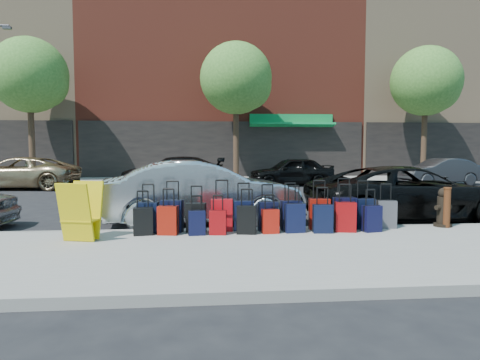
{
  "coord_description": "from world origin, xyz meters",
  "views": [
    {
      "loc": [
        -1.38,
        -13.33,
        1.81
      ],
      "look_at": [
        -0.29,
        -1.5,
        0.94
      ],
      "focal_mm": 32.0,
      "sensor_mm": 36.0,
      "label": 1
    }
  ],
  "objects": [
    {
      "name": "ground",
      "position": [
        0.0,
        0.0,
        0.0
      ],
      "size": [
        120.0,
        120.0,
        0.0
      ],
      "primitive_type": "plane",
      "color": "black",
      "rests_on": "ground"
    },
    {
      "name": "sidewalk_near",
      "position": [
        0.0,
        -6.5,
        0.07
      ],
      "size": [
        60.0,
        4.0,
        0.15
      ],
      "primitive_type": "cube",
      "color": "gray",
      "rests_on": "ground"
    },
    {
      "name": "sidewalk_far",
      "position": [
        0.0,
        10.0,
        0.07
      ],
      "size": [
        60.0,
        4.0,
        0.15
      ],
      "primitive_type": "cube",
      "color": "gray",
      "rests_on": "ground"
    },
    {
      "name": "curb_near",
      "position": [
        0.0,
        -4.48,
        0.07
      ],
      "size": [
        60.0,
        0.08,
        0.15
      ],
      "primitive_type": "cube",
      "color": "gray",
      "rests_on": "ground"
    },
    {
      "name": "curb_far",
      "position": [
        0.0,
        7.98,
        0.07
      ],
      "size": [
        60.0,
        0.08,
        0.15
      ],
      "primitive_type": "cube",
      "color": "gray",
      "rests_on": "ground"
    },
    {
      "name": "building_center",
      "position": [
        0.0,
        17.99,
        9.98
      ],
      "size": [
        17.0,
        12.85,
        20.0
      ],
      "color": "maroon",
      "rests_on": "ground"
    },
    {
      "name": "building_right",
      "position": [
        16.0,
        17.99,
        8.98
      ],
      "size": [
        15.0,
        12.12,
        18.0
      ],
      "color": "tan",
      "rests_on": "ground"
    },
    {
      "name": "tree_left",
      "position": [
        -9.86,
        9.5,
        5.41
      ],
      "size": [
        3.8,
        3.8,
        7.27
      ],
      "color": "black",
      "rests_on": "sidewalk_far"
    },
    {
      "name": "tree_center",
      "position": [
        0.64,
        9.5,
        5.41
      ],
      "size": [
        3.8,
        3.8,
        7.27
      ],
      "color": "black",
      "rests_on": "sidewalk_far"
    },
    {
      "name": "tree_right",
      "position": [
        11.14,
        9.5,
        5.41
      ],
      "size": [
        3.8,
        3.8,
        7.27
      ],
      "color": "black",
      "rests_on": "sidewalk_far"
    },
    {
      "name": "suitcase_front_0",
      "position": [
        -2.43,
        -4.82,
        0.45
      ],
      "size": [
        0.42,
        0.26,
        0.97
      ],
      "rotation": [
        0.0,
        0.0,
        -0.1
      ],
      "color": "black",
      "rests_on": "sidewalk_near"
    },
    {
      "name": "suitcase_front_1",
      "position": [
        -1.96,
        -4.8,
        0.47
      ],
      "size": [
        0.46,
        0.32,
        1.03
      ],
      "rotation": [
        0.0,
        0.0,
        -0.21
      ],
      "color": "black",
      "rests_on": "sidewalk_near"
    },
    {
      "name": "suitcase_front_2",
      "position": [
        -1.48,
        -4.83,
        0.44
      ],
      "size": [
        0.41,
        0.27,
        0.93
      ],
      "rotation": [
        0.0,
        0.0,
        -0.16
      ],
      "color": "black",
      "rests_on": "sidewalk_near"
    },
    {
      "name": "suitcase_front_3",
      "position": [
        -0.96,
        -4.77,
        0.48
      ],
      "size": [
        0.44,
        0.26,
        1.04
      ],
      "rotation": [
        0.0,
        0.0,
        -0.06
      ],
      "color": "#B40B13",
      "rests_on": "sidewalk_near"
    },
    {
      "name": "suitcase_front_4",
      "position": [
        -0.52,
        -4.77,
        0.46
      ],
      "size": [
        0.41,
        0.24,
        0.97
      ],
      "rotation": [
        0.0,
        0.0,
        -0.05
      ],
      "color": "black",
      "rests_on": "sidewalk_near"
    },
    {
      "name": "suitcase_front_5",
      "position": [
        -0.03,
        -4.84,
        0.45
      ],
      "size": [
        0.4,
        0.23,
        0.95
      ],
      "rotation": [
        0.0,
        0.0,
        0.04
      ],
      "color": "black",
      "rests_on": "sidewalk_near"
    },
    {
      "name": "suitcase_front_6",
      "position": [
        0.45,
        -4.83,
        0.45
      ],
      "size": [
        0.43,
        0.28,
        0.97
      ],
      "rotation": [
        0.0,
        0.0,
        0.16
      ],
      "color": "black",
      "rests_on": "sidewalk_near"
    },
    {
      "name": "suitcase_front_7",
      "position": [
        1.05,
        -4.78,
        0.47
      ],
      "size": [
        0.44,
        0.28,
        1.01
      ],
      "rotation": [
        0.0,
        0.0,
        -0.11
      ],
      "color": "maroon",
      "rests_on": "sidewalk_near"
    },
    {
      "name": "suitcase_front_8",
      "position": [
        1.57,
        -4.84,
        0.48
      ],
      "size": [
        0.45,
        0.27,
        1.06
      ],
      "rotation": [
        0.0,
        0.0,
        0.07
      ],
      "color": "black",
      "rests_on": "sidewalk_near"
    },
    {
      "name": "suitcase_front_9",
      "position": [
        2.0,
        -4.78,
        0.46
      ],
      "size": [
        0.45,
        0.3,
        1.0
      ],
      "rotation": [
        0.0,
        0.0,
        0.19
      ],
      "color": "black",
      "rests_on": "sidewalk_near"
    },
    {
      "name": "suitcase_front_10",
      "position": [
        2.48,
        -4.79,
        0.44
      ],
      "size": [
        0.4,
        0.25,
        0.93
      ],
      "rotation": [
        0.0,
        0.0,
        -0.09
      ],
      "color": "#434248",
      "rests_on": "sidewalk_near"
    },
    {
      "name": "suitcase_back_0",
      "position": [
        -2.49,
        -5.07,
        0.42
      ],
      "size": [
        0.39,
        0.26,
        0.86
      ],
      "rotation": [
        0.0,
        0.0,
        0.16
      ],
      "color": "black",
      "rests_on": "sidewalk_near"
    },
    {
      "name": "suitcase_back_1",
      "position": [
        -2.02,
        -5.08,
        0.43
      ],
      "size": [
        0.41,
        0.28,
        0.9
      ],
      "rotation": [
        0.0,
        0.0,
        -0.18
      ],
      "color": "maroon",
      "rests_on": "sidewalk_near"
    },
    {
      "name": "suitcase_back_2",
      "position": [
        -1.46,
        -5.17,
        0.39
      ],
      "size": [
        0.34,
        0.22,
        0.77
      ],
      "rotation": [
        0.0,
        0.0,
        0.1
      ],
      "color": "black",
      "rests_on": "sidewalk_near"
    },
    {
      "name": "suitcase_back_3",
      "position": [
        -1.06,
        -5.16,
        0.39
      ],
      "size": [
        0.34,
        0.22,
        0.77
      ],
      "rotation": [
        0.0,
        0.0,
        -0.1
      ],
      "color": "maroon",
      "rests_on": "sidewalk_near"
    },
    {
      "name": "suitcase_back_4",
      "position": [
        -0.5,
        -5.13,
        0.43
      ],
      "size": [
        0.4,
        0.28,
        0.88
      ],
      "rotation": [
        0.0,
        0.0,
        -0.18
      ],
      "color": "black",
      "rests_on": "sidewalk_near"
    },
    {
      "name": "suitcase_back_5",
      "position": [
        -0.03,
        -5.13,
        0.39
      ],
      "size": [
        0.34,
        0.22,
        0.77
      ],
      "rotation": [
        0.0,
        0.0,
        0.1
      ],
      "color": "#A4140A",
      "rests_on": "sidewalk_near"
    },
    {
      "name": "suitcase_back_6",
      "position": [
        0.47,
        -5.07,
        0.44
      ],
      "size": [
        0.41,
        0.26,
        0.93
      ],
      "rotation": [
        0.0,
        0.0,
        0.1
      ],
      "color": "black",
      "rests_on": "sidewalk_near"
    },
    {
      "name": "suitcase_back_7",
      "position": [
        1.01,
        -5.16,
        0.43
      ],
      "size": [
        0.4,
        0.25,
        0.9
      ],
      "rotation": [
        0.0,
        0.0,
        -0.09
      ],
      "color": "black",
      "rests_on": "sidewalk_near"
    },
    {
      "name": "suitcase_back_8",
      "position": [
        1.49,
        -5.1,
        0.45
      ],
      "size": [
        0.44,
        0.3,
        0.96
      ],
      "rotation": [
        0.0,
        0.0,
        -0.17
      ],
      "color": "maroon",
      "rests_on": "sidewalk_near"
    },
    {
      "name": "suitcase_back_9",
      "position": [
        2.02,
        -5.15,
        0.42
      ],
      "size": [
        0.39,
        0.28,
        0.85
      ],
      "rotation": [
        0.0,
        0.0,
        0.2
      ],
      "color": "black",
      "rests_on": "sidewalk_near"
    },
    {
      "name": "fire_hydrant",
      "position": [
        3.76,
        -4.73,
        0.53
      ],
      "size": [
        0.43,
        0.37,
        0.83
      ],
      "rotation": [
        0.0,
        0.0,
        0.33
      ],
      "color": "black",
      "rests_on": "sidewalk_near"
    },
    {
      "name": "bollard",
      "position": [
        3.77,
        -4.86,
        0.59
      ],
      "size": [
        0.16,
        0.16,
        0.85
      ],
      "color": "#38190C",
      "rests_on": "sidewalk_near"
    },
    {
      "name": "display_rack",
      "position": [
        -3.54,
        -5.47,
        0.67
      ],
      "size": [
        0.73,
        0.78,
        1.06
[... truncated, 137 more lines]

